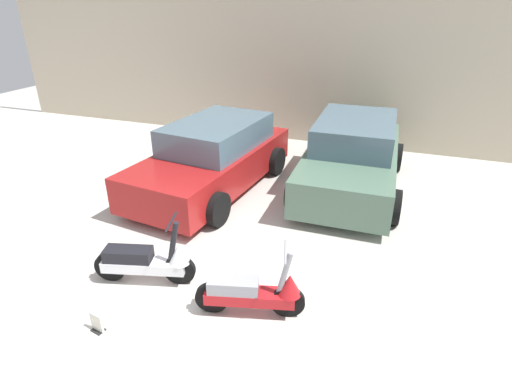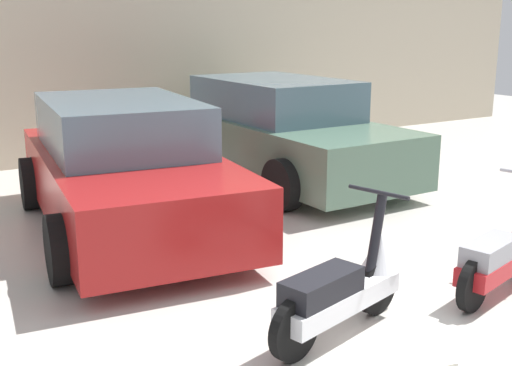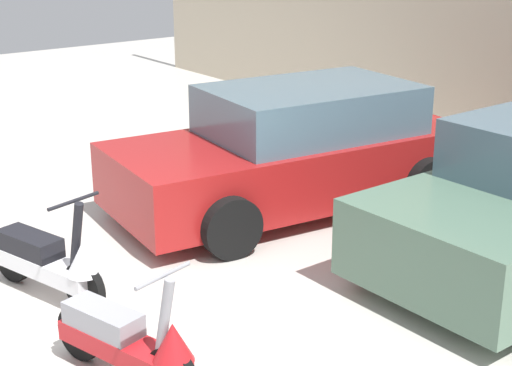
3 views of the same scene
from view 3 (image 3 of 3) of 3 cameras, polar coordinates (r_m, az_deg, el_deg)
ground_plane at (r=6.78m, az=-16.87°, el=-11.01°), size 28.00×28.00×0.00m
scooter_front_left at (r=7.28m, az=-14.73°, el=-5.46°), size 1.45×0.67×1.03m
scooter_front_right at (r=5.89m, az=-9.22°, el=-11.23°), size 1.40×0.64×1.00m
car_rear_left at (r=9.19m, az=2.92°, el=2.37°), size 2.44×4.42×1.44m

